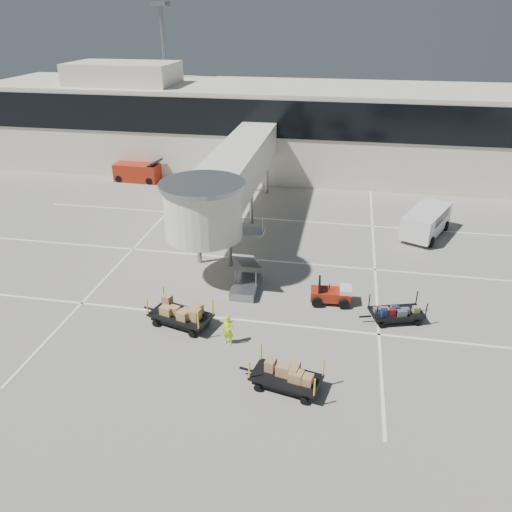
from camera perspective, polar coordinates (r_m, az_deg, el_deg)
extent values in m
plane|color=#9D978C|center=(24.43, -0.32, -10.15)|extent=(140.00, 140.00, 0.00)
cube|color=white|center=(26.03, 0.51, -7.55)|extent=(40.00, 0.15, 0.02)
cube|color=white|center=(32.00, 2.71, -0.64)|extent=(40.00, 0.15, 0.02)
cube|color=white|center=(38.32, 4.20, 4.05)|extent=(40.00, 0.15, 0.02)
cube|color=white|center=(32.75, 13.41, -0.71)|extent=(0.15, 30.00, 0.02)
cube|color=white|center=(35.44, -13.27, 1.45)|extent=(0.15, 30.00, 0.02)
cube|color=beige|center=(50.51, 6.29, 14.22)|extent=(64.00, 12.00, 8.00)
cube|color=black|center=(44.20, 5.72, 15.15)|extent=(64.00, 0.12, 3.20)
cube|color=beige|center=(52.31, -14.93, 19.52)|extent=(10.00, 6.00, 2.00)
cylinder|color=gray|center=(57.23, -10.26, 18.96)|extent=(0.36, 0.36, 15.00)
cube|color=gray|center=(56.79, -10.93, 26.47)|extent=(1.60, 1.60, 0.40)
cube|color=silver|center=(36.58, -2.10, 10.14)|extent=(3.00, 18.00, 2.80)
cylinder|color=silver|center=(28.33, -6.04, 5.06)|extent=(4.40, 4.40, 3.00)
cylinder|color=gray|center=(27.79, -6.19, 8.13)|extent=(4.80, 4.80, 0.25)
cylinder|color=gray|center=(31.48, -6.54, 1.65)|extent=(0.28, 0.28, 2.90)
cylinder|color=gray|center=(30.98, -3.00, 1.37)|extent=(0.28, 0.28, 2.90)
cylinder|color=gray|center=(37.70, -3.52, 6.04)|extent=(0.28, 0.28, 2.90)
cylinder|color=gray|center=(37.29, -0.52, 5.86)|extent=(0.28, 0.28, 2.90)
cylinder|color=gray|center=(44.16, -1.34, 9.16)|extent=(0.28, 0.28, 2.90)
cylinder|color=gray|center=(43.81, 1.25, 9.02)|extent=(0.28, 0.28, 2.90)
cube|color=gray|center=(28.62, -1.19, -3.56)|extent=(1.40, 2.60, 0.50)
cube|color=gray|center=(28.50, -0.98, -0.61)|extent=(1.20, 2.60, 2.06)
cube|color=gray|center=(29.20, -0.45, 2.80)|extent=(1.40, 1.20, 0.12)
cube|color=maroon|center=(27.71, 8.50, -4.39)|extent=(2.21, 1.17, 0.54)
cube|color=silver|center=(27.58, 10.23, -3.83)|extent=(0.69, 1.02, 0.31)
cube|color=black|center=(27.42, 7.27, -3.35)|extent=(0.17, 0.90, 0.81)
cylinder|color=black|center=(27.30, 6.98, -5.30)|extent=(0.59, 0.26, 0.57)
cylinder|color=black|center=(28.30, 7.00, -4.07)|extent=(0.59, 0.26, 0.57)
cylinder|color=black|center=(27.36, 9.99, -5.45)|extent=(0.59, 0.26, 0.57)
cylinder|color=black|center=(28.36, 9.90, -4.21)|extent=(0.59, 0.26, 0.57)
cube|color=black|center=(26.90, 15.75, -6.21)|extent=(2.96, 2.08, 0.11)
cube|color=black|center=(26.99, 15.71, -6.50)|extent=(2.64, 1.81, 0.22)
cube|color=black|center=(26.42, 12.36, -6.78)|extent=(0.62, 0.25, 0.07)
cylinder|color=black|center=(26.29, 14.22, -7.72)|extent=(0.33, 0.21, 0.30)
cylinder|color=black|center=(27.23, 13.36, -6.32)|extent=(0.33, 0.21, 0.30)
cylinder|color=black|center=(26.98, 17.98, -7.31)|extent=(0.33, 0.21, 0.30)
cylinder|color=black|center=(27.89, 17.02, -5.97)|extent=(0.33, 0.21, 0.30)
cylinder|color=black|center=(25.77, 13.67, -6.43)|extent=(0.06, 0.06, 0.80)
cylinder|color=black|center=(26.73, 12.82, -5.05)|extent=(0.06, 0.06, 0.80)
cylinder|color=black|center=(26.73, 18.89, -5.90)|extent=(0.06, 0.06, 0.80)
cylinder|color=black|center=(27.65, 17.89, -4.60)|extent=(0.06, 0.06, 0.80)
cube|color=olive|center=(26.09, 14.15, -6.48)|extent=(0.48, 0.39, 0.37)
cube|color=olive|center=(27.49, 17.32, -5.23)|extent=(0.42, 0.42, 0.26)
cube|color=maroon|center=(27.08, 15.17, -5.43)|extent=(0.46, 0.36, 0.27)
cube|color=#4D4C51|center=(26.69, 14.49, -5.73)|extent=(0.41, 0.37, 0.36)
cube|color=olive|center=(26.49, 14.08, -6.12)|extent=(0.53, 0.43, 0.22)
cube|color=#4D4C51|center=(27.19, 16.16, -5.29)|extent=(0.38, 0.31, 0.38)
cube|color=maroon|center=(26.99, 16.14, -5.62)|extent=(0.53, 0.44, 0.31)
cube|color=olive|center=(26.80, 14.35, -5.53)|extent=(0.43, 0.35, 0.38)
cube|color=olive|center=(26.86, 16.30, -5.77)|extent=(0.44, 0.44, 0.34)
cube|color=black|center=(21.77, 3.47, -13.69)|extent=(3.19, 2.06, 0.12)
cube|color=black|center=(21.89, 3.46, -14.04)|extent=(2.86, 1.78, 0.25)
cube|color=black|center=(22.37, -1.05, -12.85)|extent=(0.69, 0.22, 0.08)
cylinder|color=black|center=(21.82, 0.20, -14.83)|extent=(0.36, 0.20, 0.33)
cylinder|color=black|center=(22.76, 1.50, -12.79)|extent=(0.36, 0.20, 0.33)
cylinder|color=black|center=(21.32, 5.55, -16.17)|extent=(0.36, 0.20, 0.33)
cylinder|color=black|center=(22.28, 6.61, -14.00)|extent=(0.36, 0.20, 0.33)
cylinder|color=yellow|center=(21.40, -0.77, -12.93)|extent=(0.07, 0.07, 0.89)
cylinder|color=yellow|center=(22.36, 0.59, -10.93)|extent=(0.07, 0.07, 0.89)
cylinder|color=yellow|center=(20.70, 6.70, -14.75)|extent=(0.07, 0.07, 0.89)
cylinder|color=yellow|center=(21.70, 7.72, -12.58)|extent=(0.07, 0.07, 0.89)
cube|color=tan|center=(21.89, 1.39, -12.41)|extent=(0.70, 0.65, 0.46)
cube|color=tan|center=(21.98, 1.27, -12.28)|extent=(0.56, 0.49, 0.42)
cube|color=tan|center=(21.42, 6.10, -13.74)|extent=(0.52, 0.45, 0.38)
cube|color=tan|center=(21.15, 4.86, -14.26)|extent=(0.54, 0.58, 0.40)
cube|color=tan|center=(21.87, 3.67, -12.37)|extent=(0.70, 0.65, 0.54)
cube|color=tan|center=(21.64, 3.02, -12.95)|extent=(0.50, 0.55, 0.48)
cube|color=tan|center=(21.71, 3.77, -13.02)|extent=(0.52, 0.55, 0.36)
cube|color=black|center=(25.83, -8.60, -6.69)|extent=(3.42, 2.32, 0.12)
cube|color=black|center=(25.93, -8.57, -7.04)|extent=(3.06, 2.02, 0.26)
cube|color=black|center=(26.91, -12.00, -5.92)|extent=(0.72, 0.27, 0.08)
cylinder|color=black|center=(26.14, -11.40, -7.55)|extent=(0.38, 0.23, 0.35)
cylinder|color=black|center=(27.06, -9.65, -6.09)|extent=(0.38, 0.23, 0.35)
cylinder|color=black|center=(25.05, -7.33, -8.85)|extent=(0.38, 0.23, 0.35)
cylinder|color=black|center=(26.01, -5.66, -7.27)|extent=(0.38, 0.23, 0.35)
cylinder|color=yellow|center=(25.89, -12.30, -5.72)|extent=(0.07, 0.07, 0.94)
cylinder|color=yellow|center=(26.83, -10.51, -4.31)|extent=(0.07, 0.07, 0.94)
cylinder|color=yellow|center=(24.37, -6.63, -7.45)|extent=(0.07, 0.07, 0.94)
cylinder|color=yellow|center=(25.36, -4.96, -5.88)|extent=(0.07, 0.07, 0.94)
cube|color=tan|center=(25.43, -9.18, -6.52)|extent=(0.78, 0.71, 0.46)
cube|color=tan|center=(26.24, -10.72, -5.55)|extent=(0.56, 0.62, 0.45)
cube|color=tan|center=(26.42, -9.80, -5.15)|extent=(0.61, 0.57, 0.51)
cube|color=tan|center=(25.94, -7.80, -5.71)|extent=(0.72, 0.67, 0.45)
cube|color=tan|center=(25.54, -9.25, -6.36)|extent=(0.63, 0.68, 0.47)
cube|color=tan|center=(26.10, -10.89, -5.83)|extent=(0.75, 0.68, 0.39)
cube|color=tan|center=(25.31, -7.40, -6.65)|extent=(0.67, 0.63, 0.40)
cube|color=tan|center=(25.80, -10.22, -6.14)|extent=(0.55, 0.61, 0.42)
imported|color=#B2DA17|center=(24.13, -3.20, -8.45)|extent=(0.62, 0.46, 1.55)
cube|color=silver|center=(37.35, 18.88, 3.84)|extent=(3.95, 5.42, 1.62)
cube|color=silver|center=(39.50, 19.82, 4.42)|extent=(2.00, 1.33, 0.94)
cube|color=black|center=(37.39, 19.07, 4.53)|extent=(3.18, 3.72, 0.65)
cylinder|color=black|center=(36.39, 16.42, 2.33)|extent=(0.52, 0.75, 0.71)
cylinder|color=black|center=(35.90, 19.38, 1.55)|extent=(0.52, 0.75, 0.71)
cylinder|color=black|center=(39.37, 18.10, 3.93)|extent=(0.52, 0.75, 0.71)
cylinder|color=black|center=(38.91, 20.86, 3.23)|extent=(0.52, 0.75, 0.71)
cube|color=maroon|center=(48.55, -13.42, 9.28)|extent=(4.21, 1.92, 1.63)
cube|color=black|center=(47.49, -11.50, 10.39)|extent=(1.11, 1.57, 0.58)
cylinder|color=black|center=(48.72, -15.37, 8.51)|extent=(0.66, 0.30, 0.65)
cylinder|color=black|center=(50.01, -14.58, 9.05)|extent=(0.66, 0.30, 0.65)
cylinder|color=black|center=(47.39, -12.07, 8.38)|extent=(0.66, 0.30, 0.65)
cylinder|color=black|center=(48.71, -11.34, 8.93)|extent=(0.66, 0.30, 0.65)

